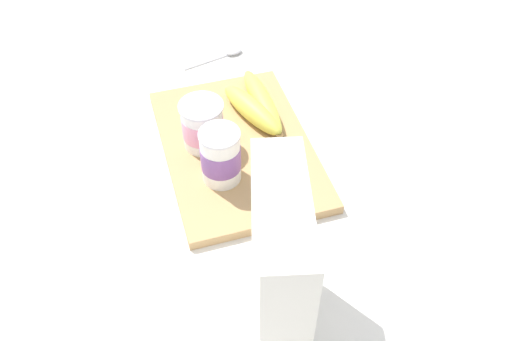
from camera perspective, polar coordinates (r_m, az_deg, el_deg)
name	(u,v)px	position (r m, az deg, el deg)	size (l,w,h in m)	color
ground_plane	(237,152)	(0.95, -1.95, 1.97)	(2.40, 2.40, 0.00)	silver
cutting_board	(237,148)	(0.95, -1.96, 2.35)	(0.36, 0.24, 0.02)	tan
cereal_box	(280,268)	(0.65, 2.47, -10.04)	(0.18, 0.06, 0.25)	white
yogurt_cup_front	(221,156)	(0.86, -3.69, 1.49)	(0.06, 0.06, 0.10)	white
yogurt_cup_back	(203,125)	(0.92, -5.55, 4.71)	(0.07, 0.07, 0.09)	white
banana_bunch	(257,106)	(0.99, 0.12, 6.73)	(0.19, 0.09, 0.04)	#D9DA4B
spoon	(222,55)	(1.17, -3.52, 11.83)	(0.05, 0.13, 0.01)	silver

